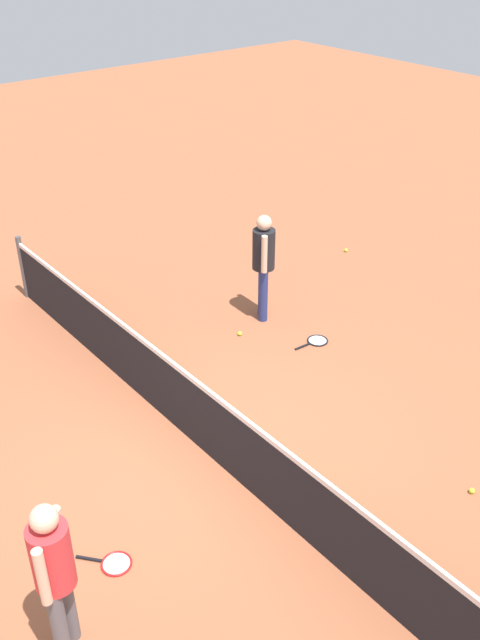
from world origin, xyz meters
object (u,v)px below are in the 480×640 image
(tennis_racket_near_player, at_px, (316,341))
(tennis_ball_stray_left, at_px, (472,491))
(player_far_side, at_px, (54,569))
(tennis_ball_stray_right, at_px, (346,250))
(tennis_ball_near_player, at_px, (144,361))
(tennis_ball_by_net, at_px, (355,510))
(player_near_side, at_px, (264,258))
(tennis_racket_far_player, at_px, (114,563))
(tennis_ball_baseline, at_px, (240,334))

(tennis_racket_near_player, bearing_deg, tennis_ball_stray_left, 165.79)
(player_far_side, xyz_separation_m, tennis_ball_stray_right, (4.05, -7.77, -0.98))
(tennis_ball_stray_right, bearing_deg, player_far_side, 117.53)
(tennis_ball_near_player, height_order, tennis_ball_by_net, same)
(player_near_side, height_order, tennis_racket_near_player, player_near_side)
(tennis_racket_far_player, bearing_deg, tennis_racket_near_player, -69.47)
(player_far_side, xyz_separation_m, tennis_ball_by_net, (-0.49, -3.12, -0.98))
(tennis_ball_stray_left, bearing_deg, tennis_ball_near_player, 18.10)
(player_far_side, bearing_deg, tennis_ball_stray_left, -104.49)
(tennis_ball_baseline, bearing_deg, player_far_side, 124.60)
(player_far_side, bearing_deg, tennis_ball_baseline, -55.40)
(tennis_ball_by_net, relative_size, tennis_ball_stray_right, 1.00)
(player_near_side, distance_m, tennis_racket_far_player, 5.17)
(tennis_racket_far_player, xyz_separation_m, tennis_ball_by_net, (-1.03, -2.36, 0.02))
(player_far_side, bearing_deg, tennis_ball_stray_right, -62.47)
(tennis_ball_baseline, xyz_separation_m, tennis_ball_stray_right, (1.01, -3.37, 0.00))
(tennis_racket_near_player, relative_size, tennis_ball_by_net, 8.98)
(tennis_racket_far_player, bearing_deg, tennis_ball_stray_left, -114.85)
(player_near_side, relative_size, tennis_ball_baseline, 25.76)
(tennis_ball_by_net, distance_m, tennis_ball_stray_left, 1.37)
(tennis_ball_by_net, distance_m, tennis_ball_baseline, 3.76)
(player_far_side, distance_m, tennis_ball_baseline, 5.44)
(tennis_ball_baseline, bearing_deg, tennis_ball_stray_right, -73.26)
(player_near_side, distance_m, tennis_ball_near_player, 2.37)
(tennis_ball_stray_right, bearing_deg, tennis_racket_far_player, 116.64)
(tennis_ball_baseline, bearing_deg, player_near_side, -71.28)
(tennis_racket_far_player, height_order, tennis_ball_stray_left, tennis_ball_stray_left)
(tennis_ball_stray_left, bearing_deg, player_far_side, 75.51)
(player_far_side, bearing_deg, tennis_racket_far_player, -54.93)
(tennis_ball_stray_left, bearing_deg, tennis_ball_by_net, 62.66)
(tennis_racket_far_player, distance_m, tennis_ball_stray_right, 7.84)
(tennis_ball_stray_left, relative_size, tennis_ball_stray_right, 1.00)
(player_far_side, xyz_separation_m, tennis_ball_stray_left, (-1.12, -4.34, -0.98))
(tennis_racket_far_player, bearing_deg, player_near_side, -57.56)
(tennis_racket_near_player, relative_size, tennis_ball_stray_left, 8.98)
(tennis_racket_near_player, distance_m, tennis_racket_far_player, 4.71)
(player_near_side, xyz_separation_m, tennis_ball_stray_right, (0.80, -2.73, -0.98))
(player_near_side, distance_m, tennis_ball_baseline, 1.18)
(tennis_racket_far_player, relative_size, tennis_ball_stray_left, 8.48)
(tennis_racket_near_player, height_order, tennis_racket_far_player, same)
(tennis_racket_near_player, distance_m, tennis_ball_stray_right, 3.20)
(tennis_ball_by_net, height_order, tennis_ball_stray_right, same)
(tennis_ball_baseline, height_order, tennis_ball_stray_right, same)
(tennis_ball_by_net, bearing_deg, player_near_side, -27.11)
(tennis_racket_near_player, xyz_separation_m, tennis_racket_far_player, (-1.65, 4.41, 0.00))
(player_far_side, distance_m, tennis_racket_far_player, 1.36)
(player_near_side, relative_size, player_far_side, 1.00)
(tennis_racket_far_player, height_order, tennis_ball_by_net, tennis_ball_by_net)
(player_near_side, relative_size, tennis_ball_near_player, 25.76)
(tennis_ball_by_net, bearing_deg, tennis_racket_far_player, 66.47)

